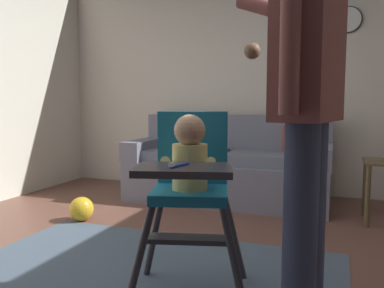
% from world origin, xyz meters
% --- Properties ---
extents(ground, '(6.10, 6.52, 0.10)m').
position_xyz_m(ground, '(0.00, 0.00, -0.05)').
color(ground, brown).
extents(wall_far, '(5.30, 0.06, 2.70)m').
position_xyz_m(wall_far, '(0.00, 2.49, 1.35)').
color(wall_far, silver).
rests_on(wall_far, ground).
extents(couch, '(2.00, 0.86, 0.86)m').
position_xyz_m(couch, '(-0.10, 1.97, 0.33)').
color(couch, slate).
rests_on(couch, ground).
extents(high_chair, '(0.74, 0.83, 0.95)m').
position_xyz_m(high_chair, '(0.26, -0.16, 0.65)').
color(high_chair, '#353036').
rests_on(high_chair, ground).
extents(adult_standing, '(0.51, 0.57, 1.72)m').
position_xyz_m(adult_standing, '(0.81, -0.28, 0.98)').
color(adult_standing, '#333A57').
rests_on(adult_standing, ground).
extents(toy_ball, '(0.20, 0.20, 0.20)m').
position_xyz_m(toy_ball, '(-1.08, 0.80, 0.10)').
color(toy_ball, gold).
rests_on(toy_ball, ground).
extents(wall_clock, '(0.27, 0.04, 0.27)m').
position_xyz_m(wall_clock, '(0.99, 2.45, 1.82)').
color(wall_clock, white).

